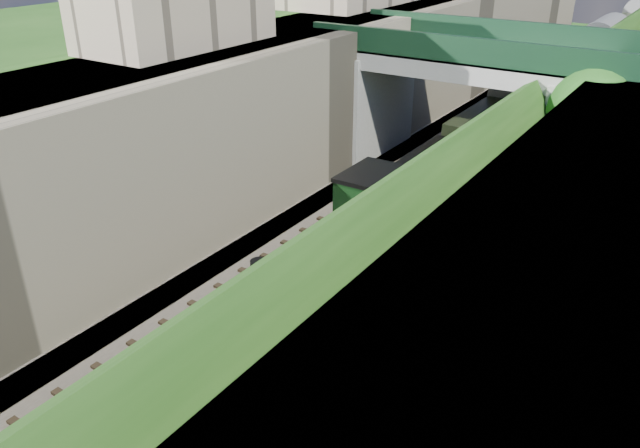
% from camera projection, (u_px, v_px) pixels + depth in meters
% --- Properties ---
extents(trackbed, '(10.00, 90.00, 0.20)m').
position_uv_depth(trackbed, '(436.00, 198.00, 28.91)').
color(trackbed, '#473F38').
rests_on(trackbed, ground).
extents(retaining_wall, '(1.00, 90.00, 7.00)m').
position_uv_depth(retaining_wall, '(336.00, 109.00, 30.11)').
color(retaining_wall, '#756B56').
rests_on(retaining_wall, ground).
extents(street_plateau_left, '(6.00, 90.00, 7.00)m').
position_uv_depth(street_plateau_left, '(278.00, 98.00, 31.84)').
color(street_plateau_left, '#262628').
rests_on(street_plateau_left, ground).
extents(embankment_slope, '(4.47, 90.30, 6.36)m').
position_uv_depth(embankment_slope, '(565.00, 155.00, 26.32)').
color(embankment_slope, '#1E4714').
rests_on(embankment_slope, ground).
extents(track_left, '(2.50, 90.00, 0.20)m').
position_uv_depth(track_left, '(397.00, 186.00, 29.83)').
color(track_left, black).
rests_on(track_left, trackbed).
extents(track_right, '(2.50, 90.00, 0.20)m').
position_uv_depth(track_right, '(461.00, 201.00, 28.25)').
color(track_right, black).
rests_on(track_right, trackbed).
extents(road_bridge, '(16.00, 6.40, 7.25)m').
position_uv_depth(road_bridge, '(495.00, 98.00, 29.68)').
color(road_bridge, gray).
rests_on(road_bridge, ground).
extents(tree, '(3.60, 3.80, 6.60)m').
position_uv_depth(tree, '(595.00, 116.00, 24.98)').
color(tree, black).
rests_on(tree, ground).
extents(locomotive, '(3.10, 10.22, 3.83)m').
position_uv_depth(locomotive, '(339.00, 267.00, 19.66)').
color(locomotive, black).
rests_on(locomotive, trackbed).
extents(tender, '(2.70, 6.00, 3.05)m').
position_uv_depth(tender, '(435.00, 197.00, 25.30)').
color(tender, black).
rests_on(tender, trackbed).
extents(coach_front, '(2.90, 18.00, 3.70)m').
position_uv_depth(coach_front, '(529.00, 113.00, 34.55)').
color(coach_front, black).
rests_on(coach_front, trackbed).
extents(coach_middle, '(2.90, 18.00, 3.70)m').
position_uv_depth(coach_middle, '(601.00, 56.00, 48.62)').
color(coach_middle, black).
rests_on(coach_middle, trackbed).
extents(coach_rear, '(2.90, 18.00, 3.70)m').
position_uv_depth(coach_rear, '(640.00, 25.00, 62.70)').
color(coach_rear, black).
rests_on(coach_rear, trackbed).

